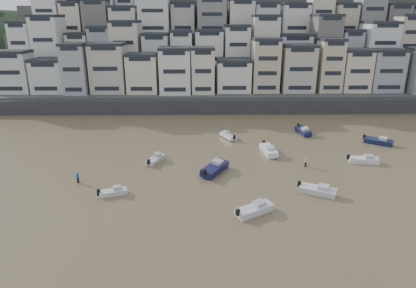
{
  "coord_description": "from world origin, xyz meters",
  "views": [
    {
      "loc": [
        3.17,
        -24.73,
        22.97
      ],
      "look_at": [
        4.04,
        30.0,
        4.0
      ],
      "focal_mm": 32.0,
      "sensor_mm": 36.0,
      "label": 1
    }
  ],
  "objects_px": {
    "boat_i": "(303,130)",
    "boat_j": "(113,191)",
    "boat_a": "(255,208)",
    "person_pink": "(306,162)",
    "boat_c": "(215,167)",
    "boat_h": "(228,135)",
    "boat_f": "(156,158)",
    "person_blue": "(78,177)",
    "boat_d": "(364,159)",
    "boat_e": "(269,149)",
    "boat_g": "(379,140)",
    "boat_b": "(318,189)"
  },
  "relations": [
    {
      "from": "boat_a",
      "to": "person_pink",
      "type": "xyz_separation_m",
      "value": [
        10.23,
        14.84,
        0.13
      ]
    },
    {
      "from": "boat_e",
      "to": "boat_h",
      "type": "height_order",
      "value": "boat_e"
    },
    {
      "from": "boat_c",
      "to": "boat_e",
      "type": "height_order",
      "value": "boat_c"
    },
    {
      "from": "boat_g",
      "to": "boat_b",
      "type": "bearing_deg",
      "value": -95.81
    },
    {
      "from": "boat_b",
      "to": "boat_f",
      "type": "distance_m",
      "value": 26.39
    },
    {
      "from": "boat_d",
      "to": "person_pink",
      "type": "xyz_separation_m",
      "value": [
        -10.0,
        -1.5,
        0.16
      ]
    },
    {
      "from": "boat_i",
      "to": "person_pink",
      "type": "distance_m",
      "value": 18.01
    },
    {
      "from": "boat_d",
      "to": "boat_f",
      "type": "distance_m",
      "value": 34.37
    },
    {
      "from": "boat_c",
      "to": "boat_h",
      "type": "height_order",
      "value": "boat_c"
    },
    {
      "from": "boat_a",
      "to": "boat_f",
      "type": "distance_m",
      "value": 22.29
    },
    {
      "from": "boat_a",
      "to": "person_pink",
      "type": "relative_size",
      "value": 3.14
    },
    {
      "from": "boat_i",
      "to": "boat_c",
      "type": "bearing_deg",
      "value": -51.94
    },
    {
      "from": "boat_c",
      "to": "boat_e",
      "type": "relative_size",
      "value": 1.07
    },
    {
      "from": "boat_i",
      "to": "person_blue",
      "type": "height_order",
      "value": "person_blue"
    },
    {
      "from": "boat_f",
      "to": "boat_j",
      "type": "height_order",
      "value": "boat_f"
    },
    {
      "from": "boat_h",
      "to": "boat_i",
      "type": "relative_size",
      "value": 0.84
    },
    {
      "from": "boat_a",
      "to": "boat_i",
      "type": "xyz_separation_m",
      "value": [
        14.41,
        32.36,
        0.03
      ]
    },
    {
      "from": "boat_a",
      "to": "boat_j",
      "type": "xyz_separation_m",
      "value": [
        -18.44,
        5.35,
        -0.2
      ]
    },
    {
      "from": "boat_j",
      "to": "person_pink",
      "type": "relative_size",
      "value": 2.3
    },
    {
      "from": "boat_e",
      "to": "boat_g",
      "type": "xyz_separation_m",
      "value": [
        21.66,
        4.76,
        -0.09
      ]
    },
    {
      "from": "boat_b",
      "to": "boat_i",
      "type": "xyz_separation_m",
      "value": [
        5.12,
        27.28,
        0.04
      ]
    },
    {
      "from": "boat_b",
      "to": "boat_h",
      "type": "height_order",
      "value": "boat_b"
    },
    {
      "from": "boat_e",
      "to": "boat_h",
      "type": "distance_m",
      "value": 10.94
    },
    {
      "from": "boat_g",
      "to": "boat_j",
      "type": "relative_size",
      "value": 1.37
    },
    {
      "from": "boat_d",
      "to": "boat_j",
      "type": "xyz_separation_m",
      "value": [
        -38.68,
        -10.99,
        -0.16
      ]
    },
    {
      "from": "boat_c",
      "to": "boat_d",
      "type": "distance_m",
      "value": 24.95
    },
    {
      "from": "boat_d",
      "to": "boat_c",
      "type": "bearing_deg",
      "value": -163.21
    },
    {
      "from": "boat_b",
      "to": "boat_d",
      "type": "height_order",
      "value": "boat_b"
    },
    {
      "from": "boat_h",
      "to": "boat_j",
      "type": "height_order",
      "value": "boat_h"
    },
    {
      "from": "boat_e",
      "to": "boat_a",
      "type": "bearing_deg",
      "value": -22.33
    },
    {
      "from": "person_blue",
      "to": "boat_f",
      "type": "bearing_deg",
      "value": 37.56
    },
    {
      "from": "boat_e",
      "to": "boat_g",
      "type": "bearing_deg",
      "value": 94.25
    },
    {
      "from": "boat_f",
      "to": "person_blue",
      "type": "distance_m",
      "value": 13.02
    },
    {
      "from": "boat_d",
      "to": "boat_j",
      "type": "height_order",
      "value": "boat_d"
    },
    {
      "from": "boat_c",
      "to": "person_blue",
      "type": "distance_m",
      "value": 20.28
    },
    {
      "from": "boat_d",
      "to": "boat_i",
      "type": "relative_size",
      "value": 0.92
    },
    {
      "from": "boat_a",
      "to": "boat_b",
      "type": "bearing_deg",
      "value": -3.25
    },
    {
      "from": "boat_j",
      "to": "boat_h",
      "type": "bearing_deg",
      "value": 35.61
    },
    {
      "from": "boat_b",
      "to": "boat_e",
      "type": "height_order",
      "value": "boat_e"
    },
    {
      "from": "boat_d",
      "to": "person_blue",
      "type": "bearing_deg",
      "value": -162.69
    },
    {
      "from": "boat_c",
      "to": "person_blue",
      "type": "relative_size",
      "value": 3.78
    },
    {
      "from": "boat_i",
      "to": "boat_j",
      "type": "height_order",
      "value": "boat_i"
    },
    {
      "from": "boat_a",
      "to": "boat_h",
      "type": "relative_size",
      "value": 1.16
    },
    {
      "from": "boat_b",
      "to": "boat_f",
      "type": "height_order",
      "value": "boat_b"
    },
    {
      "from": "boat_g",
      "to": "person_pink",
      "type": "relative_size",
      "value": 3.16
    },
    {
      "from": "boat_a",
      "to": "boat_j",
      "type": "relative_size",
      "value": 1.36
    },
    {
      "from": "boat_c",
      "to": "boat_a",
      "type": "bearing_deg",
      "value": -130.36
    },
    {
      "from": "boat_i",
      "to": "person_blue",
      "type": "xyz_separation_m",
      "value": [
        -38.85,
        -23.04,
        0.1
      ]
    },
    {
      "from": "boat_b",
      "to": "boat_f",
      "type": "bearing_deg",
      "value": 179.81
    },
    {
      "from": "boat_j",
      "to": "boat_d",
      "type": "bearing_deg",
      "value": -3.22
    }
  ]
}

